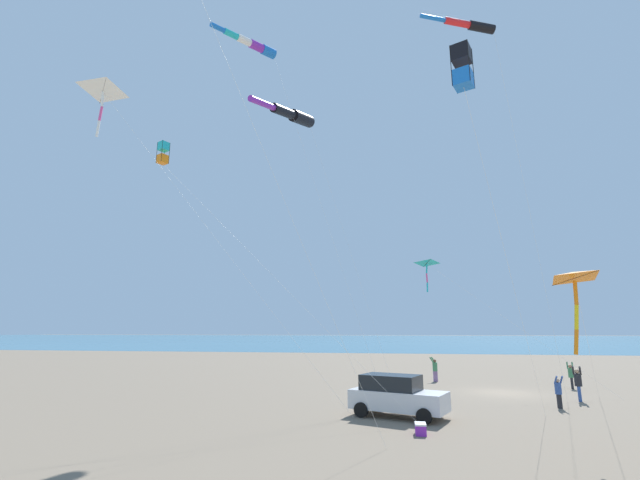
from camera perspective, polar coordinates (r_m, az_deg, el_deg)
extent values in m
plane|color=#756654|center=(30.70, 23.44, -18.38)|extent=(600.00, 600.00, 0.00)
cube|color=#386B84|center=(194.85, 11.87, -12.91)|extent=(240.00, 600.00, 0.01)
cube|color=silver|center=(21.07, 10.53, -20.43)|extent=(3.28, 4.68, 0.84)
cube|color=black|center=(21.10, 9.53, -18.37)|extent=(2.45, 2.99, 0.68)
cylinder|color=black|center=(21.55, 15.41, -21.16)|extent=(0.44, 0.69, 0.66)
cylinder|color=black|center=(19.80, 13.85, -22.09)|extent=(0.44, 0.69, 0.66)
cylinder|color=black|center=(22.53, 7.72, -21.04)|extent=(0.44, 0.69, 0.66)
cylinder|color=black|center=(20.87, 5.57, -21.82)|extent=(0.44, 0.69, 0.66)
cube|color=purple|center=(18.05, 13.41, -23.62)|extent=(0.60, 0.40, 0.36)
cube|color=white|center=(18.01, 13.37, -22.96)|extent=(0.62, 0.42, 0.06)
cube|color=#335199|center=(28.95, 31.59, -17.25)|extent=(0.36, 0.27, 0.82)
cylinder|color=#232328|center=(28.87, 31.42, -15.79)|extent=(0.49, 0.49, 0.68)
sphere|color=tan|center=(28.83, 31.32, -14.87)|extent=(0.26, 0.26, 0.26)
cylinder|color=#232328|center=(28.66, 31.64, -14.78)|extent=(0.42, 0.25, 0.51)
cylinder|color=#232328|center=(28.67, 30.95, -14.85)|extent=(0.42, 0.25, 0.51)
cube|color=#232328|center=(34.64, 30.84, -16.24)|extent=(0.32, 0.22, 0.74)
cylinder|color=#3D7F51|center=(34.58, 30.72, -15.13)|extent=(0.42, 0.42, 0.61)
sphere|color=#A37551|center=(34.55, 30.64, -14.44)|extent=(0.23, 0.23, 0.23)
cylinder|color=#3D7F51|center=(34.69, 30.36, -14.38)|extent=(0.38, 0.20, 0.46)
cylinder|color=#3D7F51|center=(34.70, 30.88, -14.33)|extent=(0.38, 0.20, 0.46)
cube|color=#232328|center=(26.05, 29.57, -18.39)|extent=(0.28, 0.17, 0.69)
cylinder|color=#335199|center=(25.97, 29.42, -17.02)|extent=(0.35, 0.35, 0.57)
sphere|color=tan|center=(25.93, 29.33, -16.17)|extent=(0.21, 0.21, 0.21)
cylinder|color=#335199|center=(25.87, 29.75, -16.06)|extent=(0.35, 0.13, 0.43)
cylinder|color=#335199|center=(25.74, 29.17, -16.14)|extent=(0.35, 0.13, 0.43)
cube|color=#8E6B9E|center=(35.42, 15.30, -17.30)|extent=(0.27, 0.34, 0.78)
cylinder|color=#3D7F51|center=(35.35, 15.23, -16.16)|extent=(0.48, 0.48, 0.64)
sphere|color=brown|center=(35.32, 15.19, -15.44)|extent=(0.24, 0.24, 0.24)
cylinder|color=#3D7F51|center=(35.23, 14.84, -15.40)|extent=(0.26, 0.39, 0.49)
cylinder|color=#3D7F51|center=(35.53, 15.04, -15.36)|extent=(0.26, 0.39, 0.49)
pyramid|color=orange|center=(17.11, 30.97, -4.08)|extent=(2.12, 2.18, 0.48)
cylinder|color=black|center=(17.09, 31.08, -4.43)|extent=(1.23, 1.08, 0.39)
cylinder|color=orange|center=(17.05, 31.20, -6.10)|extent=(0.20, 0.21, 0.83)
cylinder|color=yellow|center=(17.02, 31.29, -8.87)|extent=(0.21, 0.25, 0.84)
cylinder|color=orange|center=(17.03, 31.26, -11.67)|extent=(0.25, 0.27, 0.84)
cylinder|color=white|center=(24.07, 32.61, -12.82)|extent=(12.93, 5.64, 5.59)
cylinder|color=black|center=(24.13, 20.94, 25.19)|extent=(0.81, 1.34, 0.55)
cylinder|color=red|center=(23.69, 18.03, 26.08)|extent=(0.69, 1.30, 0.43)
cylinder|color=blue|center=(23.32, 14.96, 26.93)|extent=(0.57, 1.25, 0.31)
cylinder|color=white|center=(24.43, 26.78, 1.38)|extent=(7.38, 4.01, 18.03)
pyramid|color=white|center=(24.73, -27.21, 17.59)|extent=(2.00, 2.00, 0.69)
cylinder|color=black|center=(24.64, -27.21, 17.45)|extent=(1.01, 1.01, 0.72)
cylinder|color=white|center=(24.42, -27.27, 16.48)|extent=(0.19, 0.20, 0.79)
cylinder|color=#EF4C93|center=(24.06, -27.46, 14.85)|extent=(0.20, 0.17, 0.79)
cylinder|color=white|center=(23.77, -27.75, 13.14)|extent=(0.22, 0.25, 0.80)
cylinder|color=white|center=(20.49, -13.00, -0.99)|extent=(3.41, 11.89, 15.42)
cube|color=black|center=(14.33, 18.49, 22.60)|extent=(0.67, 0.67, 0.51)
cube|color=blue|center=(13.89, 18.72, 19.83)|extent=(0.67, 0.67, 0.51)
cylinder|color=black|center=(13.85, 19.40, 21.97)|extent=(0.02, 0.02, 1.32)
cylinder|color=black|center=(14.27, 19.94, 20.91)|extent=(0.02, 0.02, 1.32)
cylinder|color=black|center=(13.94, 17.23, 21.55)|extent=(0.02, 0.02, 1.32)
cylinder|color=black|center=(14.36, 17.85, 20.52)|extent=(0.02, 0.02, 1.32)
cylinder|color=white|center=(17.59, 24.68, -5.99)|extent=(10.52, 4.54, 10.84)
pyramid|color=#1EB7C6|center=(29.37, 14.18, -2.88)|extent=(1.33, 1.62, 0.41)
cylinder|color=black|center=(29.34, 14.21, -3.03)|extent=(1.15, 0.43, 0.37)
cylinder|color=#1EB7C6|center=(29.28, 14.19, -3.77)|extent=(0.11, 0.16, 0.63)
cylinder|color=#EF4C93|center=(29.17, 14.21, -4.97)|extent=(0.18, 0.12, 0.64)
cylinder|color=#1EB7C6|center=(29.06, 14.27, -6.19)|extent=(0.16, 0.16, 0.63)
cylinder|color=white|center=(29.42, 25.03, -10.48)|extent=(0.98, 10.42, 8.25)
cylinder|color=black|center=(28.60, -2.50, 16.02)|extent=(2.57, 1.44, 1.36)
cylinder|color=black|center=(26.60, -4.93, 16.86)|extent=(2.46, 1.22, 1.15)
cylinder|color=purple|center=(24.66, -7.76, 17.81)|extent=(2.34, 1.00, 0.95)
cylinder|color=white|center=(25.16, 3.90, -0.93)|extent=(2.35, 5.31, 17.45)
cylinder|color=white|center=(13.53, -7.74, 12.18)|extent=(7.34, 6.92, 18.84)
cylinder|color=blue|center=(30.07, -6.99, 23.88)|extent=(1.11, 1.07, 0.65)
cylinder|color=purple|center=(29.67, -8.57, 24.43)|extent=(1.05, 1.00, 0.57)
cylinder|color=white|center=(29.28, -10.20, 24.98)|extent=(1.00, 0.93, 0.48)
cylinder|color=#1EB7C6|center=(28.92, -11.89, 25.53)|extent=(0.94, 0.86, 0.40)
cylinder|color=blue|center=(28.58, -13.64, 26.07)|extent=(0.88, 0.79, 0.31)
cylinder|color=white|center=(24.31, 0.39, 4.16)|extent=(1.14, 6.64, 21.35)
cube|color=#1EB7C6|center=(24.48, -20.33, 11.73)|extent=(0.60, 0.60, 0.45)
cube|color=orange|center=(24.20, -20.45, 10.15)|extent=(0.60, 0.60, 0.45)
cylinder|color=black|center=(24.05, -20.53, 11.24)|extent=(0.02, 0.02, 1.18)
cylinder|color=black|center=(24.28, -19.64, 10.95)|extent=(0.02, 0.02, 1.18)
cylinder|color=black|center=(24.40, -21.14, 10.94)|extent=(0.02, 0.02, 1.18)
cylinder|color=black|center=(24.63, -20.25, 10.66)|extent=(0.02, 0.02, 1.18)
cylinder|color=white|center=(20.02, -5.97, -5.22)|extent=(0.23, 12.73, 12.50)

